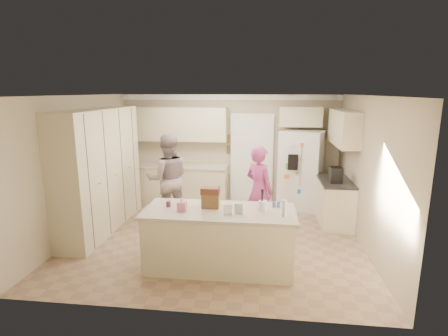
# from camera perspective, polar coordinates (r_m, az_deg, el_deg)

# --- Properties ---
(floor) EXTENTS (5.20, 4.60, 0.02)m
(floor) POSITION_cam_1_polar(r_m,az_deg,el_deg) (6.67, -1.23, -11.27)
(floor) COLOR #967A5A
(floor) RESTS_ON ground
(ceiling) EXTENTS (5.20, 4.60, 0.02)m
(ceiling) POSITION_cam_1_polar(r_m,az_deg,el_deg) (6.11, -1.34, 11.87)
(ceiling) COLOR white
(ceiling) RESTS_ON wall_back
(wall_back) EXTENTS (5.20, 0.02, 2.60)m
(wall_back) POSITION_cam_1_polar(r_m,az_deg,el_deg) (8.51, 0.87, 3.18)
(wall_back) COLOR #BBAC8F
(wall_back) RESTS_ON ground
(wall_front) EXTENTS (5.20, 0.02, 2.60)m
(wall_front) POSITION_cam_1_polar(r_m,az_deg,el_deg) (4.07, -5.82, -7.33)
(wall_front) COLOR #BBAC8F
(wall_front) RESTS_ON ground
(wall_left) EXTENTS (0.02, 4.60, 2.60)m
(wall_left) POSITION_cam_1_polar(r_m,az_deg,el_deg) (7.10, -22.63, 0.34)
(wall_left) COLOR #BBAC8F
(wall_left) RESTS_ON ground
(wall_right) EXTENTS (0.02, 4.60, 2.60)m
(wall_right) POSITION_cam_1_polar(r_m,az_deg,el_deg) (6.44, 22.37, -0.80)
(wall_right) COLOR #BBAC8F
(wall_right) RESTS_ON ground
(crown_back) EXTENTS (5.20, 0.08, 0.12)m
(crown_back) POSITION_cam_1_polar(r_m,az_deg,el_deg) (8.35, 0.86, 11.48)
(crown_back) COLOR white
(crown_back) RESTS_ON wall_back
(pantry_bank) EXTENTS (0.60, 2.60, 2.35)m
(pantry_bank) POSITION_cam_1_polar(r_m,az_deg,el_deg) (7.15, -19.61, -0.36)
(pantry_bank) COLOR beige
(pantry_bank) RESTS_ON floor
(back_base_cab) EXTENTS (2.20, 0.60, 0.88)m
(back_base_cab) POSITION_cam_1_polar(r_m,az_deg,el_deg) (8.59, -7.03, -2.71)
(back_base_cab) COLOR beige
(back_base_cab) RESTS_ON floor
(back_countertop) EXTENTS (2.24, 0.63, 0.04)m
(back_countertop) POSITION_cam_1_polar(r_m,az_deg,el_deg) (8.47, -7.12, 0.28)
(back_countertop) COLOR beige
(back_countertop) RESTS_ON back_base_cab
(back_upper_cab) EXTENTS (2.20, 0.35, 0.80)m
(back_upper_cab) POSITION_cam_1_polar(r_m,az_deg,el_deg) (8.45, -7.09, 7.12)
(back_upper_cab) COLOR beige
(back_upper_cab) RESTS_ON wall_back
(doorway_opening) EXTENTS (0.90, 0.06, 2.10)m
(doorway_opening) POSITION_cam_1_polar(r_m,az_deg,el_deg) (8.49, 4.54, 1.40)
(doorway_opening) COLOR black
(doorway_opening) RESTS_ON floor
(doorway_casing) EXTENTS (1.02, 0.03, 2.22)m
(doorway_casing) POSITION_cam_1_polar(r_m,az_deg,el_deg) (8.45, 4.53, 1.35)
(doorway_casing) COLOR white
(doorway_casing) RESTS_ON floor
(wall_frame_upper) EXTENTS (0.15, 0.02, 0.20)m
(wall_frame_upper) POSITION_cam_1_polar(r_m,az_deg,el_deg) (8.43, 0.98, 4.81)
(wall_frame_upper) COLOR brown
(wall_frame_upper) RESTS_ON wall_back
(wall_frame_lower) EXTENTS (0.15, 0.02, 0.20)m
(wall_frame_lower) POSITION_cam_1_polar(r_m,az_deg,el_deg) (8.47, 0.98, 3.00)
(wall_frame_lower) COLOR brown
(wall_frame_lower) RESTS_ON wall_back
(refrigerator) EXTENTS (1.08, 0.96, 1.80)m
(refrigerator) POSITION_cam_1_polar(r_m,az_deg,el_deg) (8.20, 12.44, -0.32)
(refrigerator) COLOR white
(refrigerator) RESTS_ON floor
(fridge_seam) EXTENTS (0.02, 0.02, 1.78)m
(fridge_seam) POSITION_cam_1_polar(r_m,az_deg,el_deg) (7.86, 12.69, -0.88)
(fridge_seam) COLOR gray
(fridge_seam) RESTS_ON refrigerator
(fridge_dispenser) EXTENTS (0.22, 0.03, 0.35)m
(fridge_dispenser) POSITION_cam_1_polar(r_m,az_deg,el_deg) (7.78, 11.17, 0.93)
(fridge_dispenser) COLOR black
(fridge_dispenser) RESTS_ON refrigerator
(fridge_handle_l) EXTENTS (0.02, 0.02, 0.85)m
(fridge_handle_l) POSITION_cam_1_polar(r_m,az_deg,el_deg) (7.81, 12.39, 0.17)
(fridge_handle_l) COLOR silver
(fridge_handle_l) RESTS_ON refrigerator
(fridge_handle_r) EXTENTS (0.02, 0.02, 0.85)m
(fridge_handle_r) POSITION_cam_1_polar(r_m,az_deg,el_deg) (7.82, 13.12, 0.15)
(fridge_handle_r) COLOR silver
(fridge_handle_r) RESTS_ON refrigerator
(over_fridge_cab) EXTENTS (0.95, 0.35, 0.45)m
(over_fridge_cab) POSITION_cam_1_polar(r_m,az_deg,el_deg) (8.23, 12.38, 8.19)
(over_fridge_cab) COLOR beige
(over_fridge_cab) RESTS_ON wall_back
(right_base_cab) EXTENTS (0.60, 1.20, 0.88)m
(right_base_cab) POSITION_cam_1_polar(r_m,az_deg,el_deg) (7.53, 17.55, -5.38)
(right_base_cab) COLOR beige
(right_base_cab) RESTS_ON floor
(right_countertop) EXTENTS (0.63, 1.24, 0.04)m
(right_countertop) POSITION_cam_1_polar(r_m,az_deg,el_deg) (7.41, 17.70, -1.99)
(right_countertop) COLOR #2D2B28
(right_countertop) RESTS_ON right_base_cab
(right_upper_cab) EXTENTS (0.35, 1.50, 0.70)m
(right_upper_cab) POSITION_cam_1_polar(r_m,az_deg,el_deg) (7.45, 18.98, 6.22)
(right_upper_cab) COLOR beige
(right_upper_cab) RESTS_ON wall_right
(coffee_maker) EXTENTS (0.22, 0.28, 0.30)m
(coffee_maker) POSITION_cam_1_polar(r_m,az_deg,el_deg) (7.17, 17.77, -1.07)
(coffee_maker) COLOR black
(coffee_maker) RESTS_ON right_countertop
(island_base) EXTENTS (2.20, 0.90, 0.88)m
(island_base) POSITION_cam_1_polar(r_m,az_deg,el_deg) (5.47, -0.75, -11.66)
(island_base) COLOR beige
(island_base) RESTS_ON floor
(island_top) EXTENTS (2.28, 0.96, 0.05)m
(island_top) POSITION_cam_1_polar(r_m,az_deg,el_deg) (5.29, -0.76, -7.11)
(island_top) COLOR beige
(island_top) RESTS_ON island_base
(utensil_crock) EXTENTS (0.13, 0.13, 0.15)m
(utensil_crock) POSITION_cam_1_polar(r_m,az_deg,el_deg) (5.27, 6.38, -6.14)
(utensil_crock) COLOR white
(utensil_crock) RESTS_ON island_top
(tissue_box) EXTENTS (0.13, 0.13, 0.14)m
(tissue_box) POSITION_cam_1_polar(r_m,az_deg,el_deg) (5.27, -6.88, -6.21)
(tissue_box) COLOR pink
(tissue_box) RESTS_ON island_top
(tissue_plume) EXTENTS (0.08, 0.08, 0.08)m
(tissue_plume) POSITION_cam_1_polar(r_m,az_deg,el_deg) (5.23, -6.92, -5.07)
(tissue_plume) COLOR white
(tissue_plume) RESTS_ON tissue_box
(dollhouse_body) EXTENTS (0.26, 0.18, 0.22)m
(dollhouse_body) POSITION_cam_1_polar(r_m,az_deg,el_deg) (5.37, -2.22, -5.33)
(dollhouse_body) COLOR brown
(dollhouse_body) RESTS_ON island_top
(dollhouse_roof) EXTENTS (0.28, 0.20, 0.10)m
(dollhouse_roof) POSITION_cam_1_polar(r_m,az_deg,el_deg) (5.32, -2.24, -3.69)
(dollhouse_roof) COLOR #592D1E
(dollhouse_roof) RESTS_ON dollhouse_body
(jam_jar) EXTENTS (0.07, 0.07, 0.09)m
(jam_jar) POSITION_cam_1_polar(r_m,az_deg,el_deg) (5.47, -9.07, -5.83)
(jam_jar) COLOR #59263F
(jam_jar) RESTS_ON island_top
(greeting_card_a) EXTENTS (0.12, 0.06, 0.16)m
(greeting_card_a) POSITION_cam_1_polar(r_m,az_deg,el_deg) (5.06, 0.64, -6.81)
(greeting_card_a) COLOR white
(greeting_card_a) RESTS_ON island_top
(greeting_card_b) EXTENTS (0.12, 0.05, 0.16)m
(greeting_card_b) POSITION_cam_1_polar(r_m,az_deg,el_deg) (5.09, 2.39, -6.68)
(greeting_card_b) COLOR silver
(greeting_card_b) RESTS_ON island_top
(water_bottle) EXTENTS (0.07, 0.07, 0.24)m
(water_bottle) POSITION_cam_1_polar(r_m,az_deg,el_deg) (5.07, 9.78, -6.45)
(water_bottle) COLOR silver
(water_bottle) RESTS_ON island_top
(shaker_salt) EXTENTS (0.05, 0.05, 0.09)m
(shaker_salt) POSITION_cam_1_polar(r_m,az_deg,el_deg) (5.44, 8.18, -5.91)
(shaker_salt) COLOR #495FA3
(shaker_salt) RESTS_ON island_top
(shaker_pepper) EXTENTS (0.05, 0.05, 0.09)m
(shaker_pepper) POSITION_cam_1_polar(r_m,az_deg,el_deg) (5.44, 8.92, -5.93)
(shaker_pepper) COLOR #495FA3
(shaker_pepper) RESTS_ON island_top
(teen_boy) EXTENTS (1.07, 0.95, 1.84)m
(teen_boy) POSITION_cam_1_polar(r_m,az_deg,el_deg) (7.22, -9.16, -1.75)
(teen_boy) COLOR gray
(teen_boy) RESTS_ON floor
(teen_girl) EXTENTS (0.73, 0.71, 1.69)m
(teen_girl) POSITION_cam_1_polar(r_m,az_deg,el_deg) (6.64, 5.75, -3.60)
(teen_girl) COLOR #BF3D8F
(teen_girl) RESTS_ON floor
(fridge_magnets) EXTENTS (0.76, 0.02, 1.44)m
(fridge_magnets) POSITION_cam_1_polar(r_m,az_deg,el_deg) (7.85, 12.70, -0.90)
(fridge_magnets) COLOR tan
(fridge_magnets) RESTS_ON refrigerator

